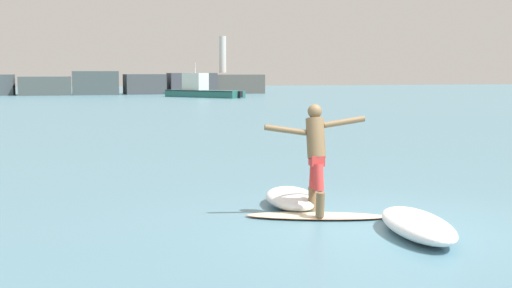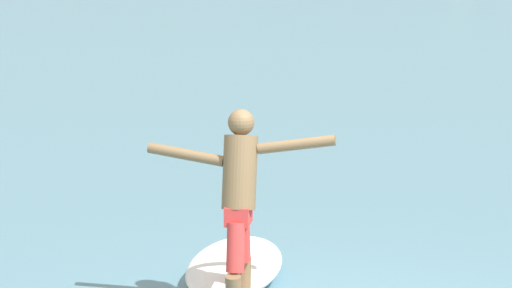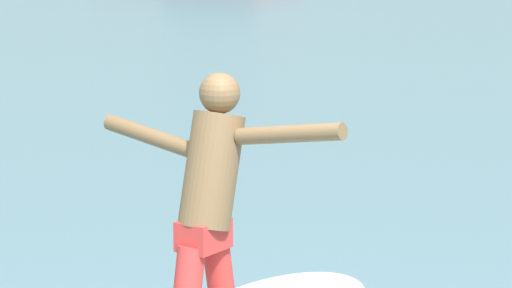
% 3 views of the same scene
% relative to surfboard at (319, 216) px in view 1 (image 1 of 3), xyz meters
% --- Properties ---
extents(ground_plane, '(200.00, 200.00, 0.00)m').
position_rel_surfboard_xyz_m(ground_plane, '(0.57, -0.62, -0.03)').
color(ground_plane, teal).
extents(rock_jetty_breakwater, '(42.88, 4.77, 5.81)m').
position_rel_surfboard_xyz_m(rock_jetty_breakwater, '(-5.07, 61.38, 0.98)').
color(rock_jetty_breakwater, '#4D4F50').
rests_on(rock_jetty_breakwater, ground).
extents(surfboard, '(2.33, 1.21, 0.20)m').
position_rel_surfboard_xyz_m(surfboard, '(0.00, 0.00, 0.00)').
color(surfboard, beige).
rests_on(surfboard, ground).
extents(surfer, '(1.57, 0.68, 1.67)m').
position_rel_surfboard_xyz_m(surfer, '(-0.03, 0.07, 1.01)').
color(surfer, brown).
rests_on(surfer, surfboard).
extents(small_boat_offshore, '(6.48, 7.50, 3.00)m').
position_rel_surfboard_xyz_m(small_boat_offshore, '(8.04, 51.21, 0.59)').
color(small_boat_offshore, '#26655D').
rests_on(small_boat_offshore, ground).
extents(wave_foam_at_tail, '(1.06, 2.20, 0.32)m').
position_rel_surfboard_xyz_m(wave_foam_at_tail, '(0.86, -1.51, 0.13)').
color(wave_foam_at_tail, white).
rests_on(wave_foam_at_tail, ground).
extents(wave_foam_at_nose, '(1.05, 1.84, 0.30)m').
position_rel_surfboard_xyz_m(wave_foam_at_nose, '(-0.12, 0.95, 0.11)').
color(wave_foam_at_nose, white).
rests_on(wave_foam_at_nose, ground).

